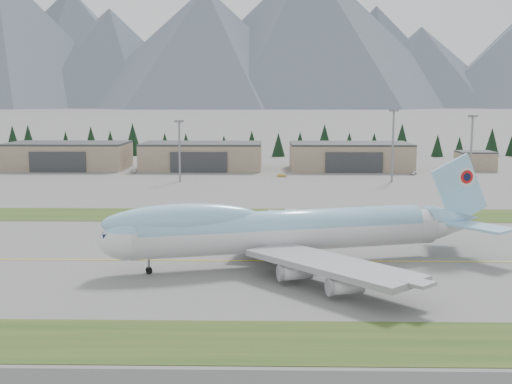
{
  "coord_description": "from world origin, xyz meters",
  "views": [
    {
      "loc": [
        12.1,
        -109.65,
        28.09
      ],
      "look_at": [
        9.35,
        29.32,
        8.0
      ],
      "focal_mm": 45.0,
      "sensor_mm": 36.0,
      "label": 1
    }
  ],
  "objects_px": {
    "service_vehicle_a": "(134,173)",
    "service_vehicle_b": "(282,177)",
    "boeing_747_freighter": "(285,230)",
    "service_vehicle_c": "(413,175)",
    "hangar_center": "(202,156)",
    "hangar_right": "(350,156)",
    "hangar_left": "(68,156)"
  },
  "relations": [
    {
      "from": "boeing_747_freighter",
      "to": "hangar_left",
      "type": "height_order",
      "value": "boeing_747_freighter"
    },
    {
      "from": "hangar_center",
      "to": "service_vehicle_c",
      "type": "bearing_deg",
      "value": -12.73
    },
    {
      "from": "boeing_747_freighter",
      "to": "hangar_right",
      "type": "distance_m",
      "value": 155.38
    },
    {
      "from": "boeing_747_freighter",
      "to": "hangar_left",
      "type": "xyz_separation_m",
      "value": [
        -84.87,
        152.43,
        -0.72
      ]
    },
    {
      "from": "hangar_left",
      "to": "service_vehicle_c",
      "type": "distance_m",
      "value": 138.06
    },
    {
      "from": "hangar_right",
      "to": "service_vehicle_a",
      "type": "bearing_deg",
      "value": -169.68
    },
    {
      "from": "boeing_747_freighter",
      "to": "hangar_center",
      "type": "xyz_separation_m",
      "value": [
        -29.87,
        152.43,
        -0.72
      ]
    },
    {
      "from": "service_vehicle_b",
      "to": "hangar_left",
      "type": "bearing_deg",
      "value": 66.62
    },
    {
      "from": "hangar_left",
      "to": "service_vehicle_b",
      "type": "relative_size",
      "value": 13.85
    },
    {
      "from": "service_vehicle_c",
      "to": "service_vehicle_b",
      "type": "bearing_deg",
      "value": -143.54
    },
    {
      "from": "service_vehicle_b",
      "to": "service_vehicle_a",
      "type": "bearing_deg",
      "value": 72.69
    },
    {
      "from": "hangar_left",
      "to": "hangar_center",
      "type": "height_order",
      "value": "same"
    },
    {
      "from": "service_vehicle_a",
      "to": "hangar_left",
      "type": "bearing_deg",
      "value": 124.5
    },
    {
      "from": "service_vehicle_b",
      "to": "service_vehicle_c",
      "type": "relative_size",
      "value": 0.85
    },
    {
      "from": "boeing_747_freighter",
      "to": "service_vehicle_a",
      "type": "distance_m",
      "value": 147.64
    },
    {
      "from": "service_vehicle_a",
      "to": "service_vehicle_c",
      "type": "relative_size",
      "value": 0.94
    },
    {
      "from": "service_vehicle_c",
      "to": "hangar_left",
      "type": "bearing_deg",
      "value": -160.02
    },
    {
      "from": "boeing_747_freighter",
      "to": "service_vehicle_a",
      "type": "height_order",
      "value": "boeing_747_freighter"
    },
    {
      "from": "hangar_right",
      "to": "service_vehicle_a",
      "type": "distance_m",
      "value": 86.45
    },
    {
      "from": "hangar_left",
      "to": "hangar_right",
      "type": "relative_size",
      "value": 1.0
    },
    {
      "from": "boeing_747_freighter",
      "to": "service_vehicle_c",
      "type": "bearing_deg",
      "value": 53.78
    },
    {
      "from": "hangar_right",
      "to": "hangar_left",
      "type": "bearing_deg",
      "value": 180.0
    },
    {
      "from": "boeing_747_freighter",
      "to": "service_vehicle_b",
      "type": "relative_size",
      "value": 20.29
    },
    {
      "from": "service_vehicle_a",
      "to": "service_vehicle_b",
      "type": "relative_size",
      "value": 1.11
    },
    {
      "from": "boeing_747_freighter",
      "to": "service_vehicle_a",
      "type": "relative_size",
      "value": 18.3
    },
    {
      "from": "hangar_right",
      "to": "service_vehicle_c",
      "type": "height_order",
      "value": "hangar_right"
    },
    {
      "from": "hangar_right",
      "to": "service_vehicle_a",
      "type": "height_order",
      "value": "hangar_right"
    },
    {
      "from": "hangar_left",
      "to": "service_vehicle_a",
      "type": "relative_size",
      "value": 12.49
    },
    {
      "from": "hangar_left",
      "to": "service_vehicle_c",
      "type": "relative_size",
      "value": 11.73
    },
    {
      "from": "hangar_center",
      "to": "hangar_left",
      "type": "bearing_deg",
      "value": 180.0
    },
    {
      "from": "hangar_center",
      "to": "service_vehicle_a",
      "type": "distance_m",
      "value": 29.79
    },
    {
      "from": "hangar_center",
      "to": "hangar_right",
      "type": "relative_size",
      "value": 1.0
    }
  ]
}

